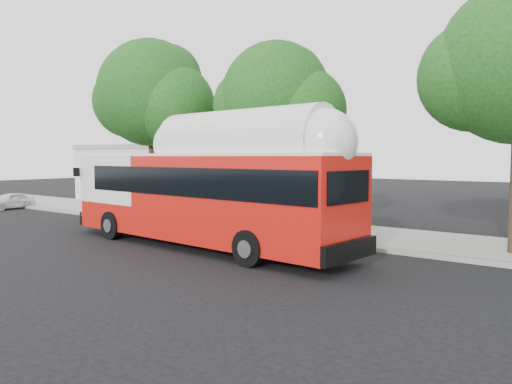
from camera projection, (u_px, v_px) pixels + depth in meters
ground at (201, 252)px, 17.78m from camera, size 120.00×120.00×0.00m
sidewalk at (300, 229)px, 22.91m from camera, size 60.00×5.00×0.15m
curb_strip at (266, 236)px, 20.86m from camera, size 60.00×0.30×0.15m
red_curb_segment at (213, 229)px, 22.69m from camera, size 10.00×0.32×0.16m
street_tree_left at (158, 97)px, 26.90m from camera, size 6.67×5.80×9.74m
street_tree_mid at (284, 101)px, 22.51m from camera, size 5.75×5.00×8.62m
low_commercial_bldg at (196, 173)px, 37.22m from camera, size 16.20×10.20×4.25m
transit_bus at (203, 197)px, 18.48m from camera, size 13.73×3.70×4.02m
parked_car at (10, 201)px, 32.21m from camera, size 3.31×1.79×1.07m
signal_pole at (159, 181)px, 25.07m from camera, size 0.12×0.40×4.24m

